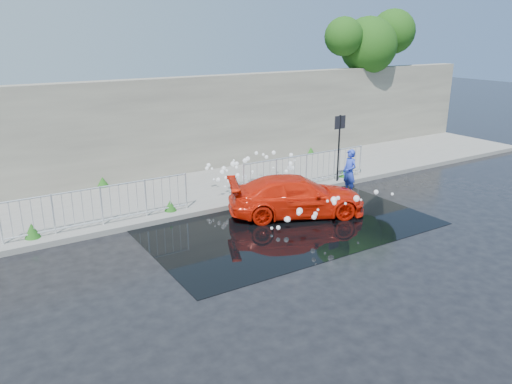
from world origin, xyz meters
The scene contains 13 objects.
ground centered at (0.00, 0.00, 0.00)m, with size 90.00×90.00×0.00m, color black.
pavement centered at (0.00, 5.00, 0.07)m, with size 30.00×4.00×0.15m, color slate.
curb centered at (0.00, 3.00, 0.08)m, with size 30.00×0.25×0.16m, color slate.
retaining_wall centered at (0.00, 7.20, 1.90)m, with size 30.00×0.60×3.50m, color #686358.
puddle centered at (0.50, 1.00, 0.01)m, with size 8.00×5.00×0.01m, color black.
sign_post centered at (4.20, 3.10, 1.72)m, with size 0.45×0.06×2.50m.
tree centered at (9.69, 7.42, 4.78)m, with size 4.86×2.57×6.22m.
railing_left centered at (-4.00, 3.35, 0.74)m, with size 5.05×0.05×1.10m.
railing_right centered at (3.00, 3.35, 0.74)m, with size 5.05×0.05×1.10m.
weeds centered at (-0.41, 4.39, 0.33)m, with size 12.17×3.93×0.46m.
water_spray centered at (1.17, 2.59, 0.78)m, with size 3.58×5.56×1.11m.
red_car centered at (1.20, 1.47, 0.58)m, with size 1.63×4.02×1.17m, color red.
person centered at (3.85, 2.12, 0.77)m, with size 0.56×0.37×1.53m, color blue.
Camera 1 is at (-7.25, -9.69, 5.21)m, focal length 35.00 mm.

